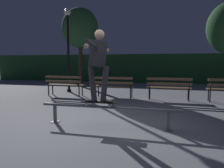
{
  "coord_description": "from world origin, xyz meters",
  "views": [
    {
      "loc": [
        1.17,
        -4.46,
        1.39
      ],
      "look_at": [
        -0.1,
        0.63,
        0.85
      ],
      "focal_mm": 33.14,
      "sensor_mm": 36.0,
      "label": 1
    }
  ],
  "objects": [
    {
      "name": "skateboard",
      "position": [
        -0.21,
        -0.17,
        0.52
      ],
      "size": [
        0.79,
        0.23,
        0.09
      ],
      "color": "black",
      "rests_on": "grind_rail"
    },
    {
      "name": "skateboarder",
      "position": [
        -0.2,
        -0.17,
        1.46
      ],
      "size": [
        0.62,
        1.41,
        1.56
      ],
      "color": "black",
      "rests_on": "skateboard"
    },
    {
      "name": "park_bench_leftmost",
      "position": [
        -2.86,
        3.4,
        0.54
      ],
      "size": [
        1.61,
        0.45,
        0.88
      ],
      "color": "black",
      "rests_on": "ground"
    },
    {
      "name": "hedge_backdrop",
      "position": [
        0.0,
        10.48,
        0.99
      ],
      "size": [
        24.0,
        1.2,
        1.99
      ],
      "primitive_type": "cube",
      "color": "#234C28",
      "rests_on": "ground"
    },
    {
      "name": "ground_plane",
      "position": [
        0.0,
        0.0,
        0.0
      ],
      "size": [
        90.0,
        90.0,
        0.0
      ],
      "primitive_type": "plane",
      "color": "slate"
    },
    {
      "name": "park_bench_right_center",
      "position": [
        1.37,
        3.4,
        0.54
      ],
      "size": [
        1.61,
        0.45,
        0.88
      ],
      "color": "black",
      "rests_on": "ground"
    },
    {
      "name": "lamp_post_left",
      "position": [
        -3.25,
        4.64,
        2.48
      ],
      "size": [
        0.32,
        0.32,
        3.9
      ],
      "color": "black",
      "rests_on": "ground"
    },
    {
      "name": "park_bench_left_center",
      "position": [
        -0.75,
        3.4,
        0.54
      ],
      "size": [
        1.61,
        0.45,
        0.88
      ],
      "color": "black",
      "rests_on": "ground"
    },
    {
      "name": "grind_rail",
      "position": [
        0.0,
        -0.17,
        0.35
      ],
      "size": [
        3.13,
        0.18,
        0.45
      ],
      "color": "slate",
      "rests_on": "ground"
    },
    {
      "name": "tree_far_left",
      "position": [
        -3.56,
        6.88,
        3.36
      ],
      "size": [
        2.08,
        2.08,
        4.52
      ],
      "color": "#3D2D23",
      "rests_on": "ground"
    }
  ]
}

